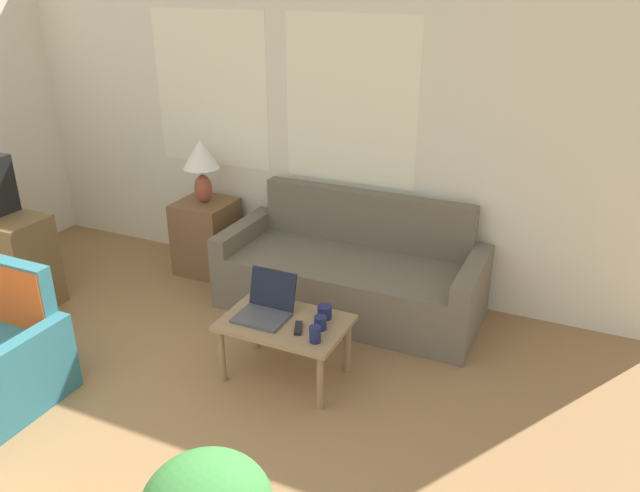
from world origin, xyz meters
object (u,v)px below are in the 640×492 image
at_px(cup_white, 325,312).
at_px(couch, 352,276).
at_px(cup_navy, 315,334).
at_px(cup_yellow, 320,323).
at_px(coffee_table, 285,328).
at_px(tv_remote, 298,328).
at_px(laptop, 266,307).
at_px(table_lamp, 201,161).

bearing_deg(cup_white, couch, 100.82).
distance_m(cup_navy, cup_yellow, 0.15).
xyz_separation_m(coffee_table, cup_navy, (0.28, -0.14, 0.11)).
height_order(coffee_table, cup_yellow, cup_yellow).
bearing_deg(tv_remote, laptop, 164.39).
relative_size(laptop, cup_white, 3.53).
relative_size(table_lamp, cup_yellow, 6.29).
xyz_separation_m(table_lamp, cup_white, (1.60, -1.01, -0.55)).
distance_m(couch, cup_yellow, 1.09).
bearing_deg(coffee_table, cup_yellow, 1.19).
relative_size(couch, cup_navy, 19.58).
distance_m(table_lamp, laptop, 1.77).
bearing_deg(cup_yellow, table_lamp, 144.88).
height_order(laptop, cup_white, laptop).
height_order(laptop, cup_yellow, laptop).
distance_m(coffee_table, laptop, 0.19).
height_order(cup_navy, cup_yellow, cup_navy).
bearing_deg(cup_yellow, coffee_table, -178.81).
bearing_deg(laptop, cup_white, 18.72).
bearing_deg(coffee_table, cup_navy, -26.77).
distance_m(coffee_table, cup_white, 0.28).
relative_size(cup_yellow, tv_remote, 0.56).
height_order(laptop, tv_remote, laptop).
height_order(couch, tv_remote, couch).
xyz_separation_m(couch, table_lamp, (-1.43, 0.09, 0.74)).
bearing_deg(coffee_table, tv_remote, -24.84).
xyz_separation_m(laptop, cup_navy, (0.43, -0.16, -0.01)).
bearing_deg(cup_navy, coffee_table, 153.23).
bearing_deg(laptop, cup_navy, -20.46).
relative_size(cup_navy, cup_white, 1.12).
relative_size(laptop, cup_navy, 3.16).
distance_m(cup_white, tv_remote, 0.22).
bearing_deg(coffee_table, table_lamp, 140.19).
relative_size(laptop, cup_yellow, 3.77).
bearing_deg(table_lamp, coffee_table, -39.81).
bearing_deg(couch, cup_yellow, -78.85).
distance_m(coffee_table, tv_remote, 0.15).
xyz_separation_m(table_lamp, coffee_table, (1.39, -1.16, -0.65)).
bearing_deg(cup_yellow, couch, 101.15).
bearing_deg(table_lamp, cup_navy, -37.88).
bearing_deg(table_lamp, tv_remote, -38.74).
distance_m(couch, cup_white, 0.96).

